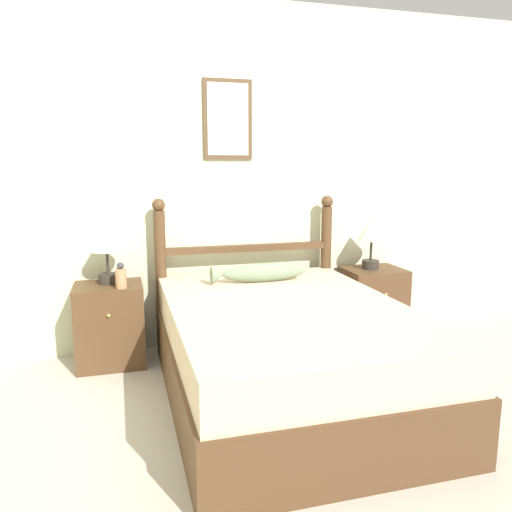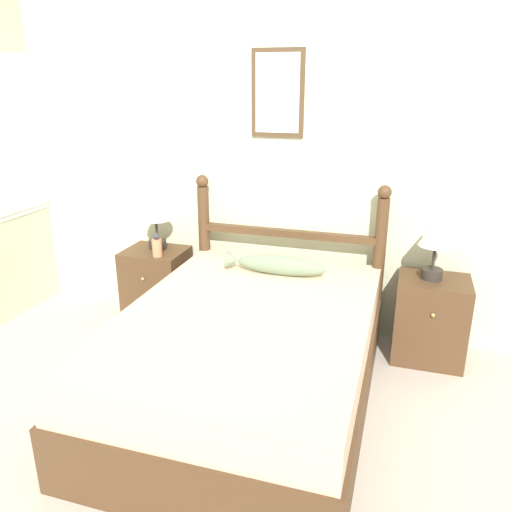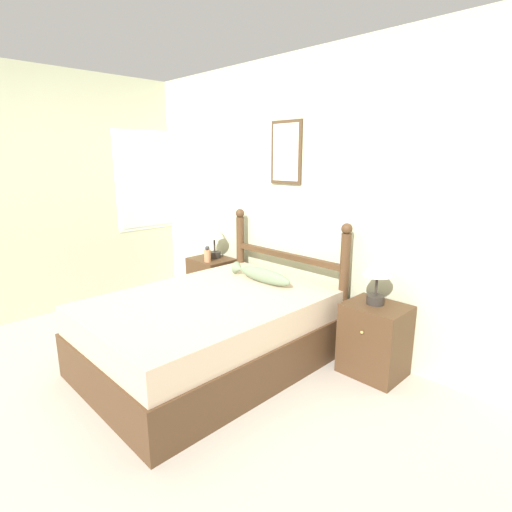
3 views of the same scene
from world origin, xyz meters
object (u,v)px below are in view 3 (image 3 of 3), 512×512
Objects in this scene: nightstand_right at (374,340)px; bottle at (208,255)px; bed at (211,331)px; nightstand_left at (212,283)px; fish_pillow at (261,275)px; table_lamp_left at (214,233)px; table_lamp_right at (378,269)px.

bottle is at bearing -176.51° from nightstand_right.
bed is 1.30m from nightstand_left.
bed is 0.68m from fish_pillow.
bed is 1.44m from table_lamp_left.
bed reaches higher than nightstand_left.
fish_pillow reaches higher than nightstand_right.
table_lamp_right reaches higher than fish_pillow.
nightstand_right is 1.42× the size of table_lamp_left.
fish_pillow is at bearing -165.95° from table_lamp_right.
nightstand_left is 1.10m from fish_pillow.
table_lamp_right reaches higher than bed.
nightstand_right is at bearing -26.05° from table_lamp_right.
bottle reaches higher than bed.
nightstand_right is 0.56m from table_lamp_right.
table_lamp_left is (0.00, 0.05, 0.56)m from nightstand_left.
table_lamp_right is 0.59× the size of fish_pillow.
table_lamp_left reaches higher than bottle.
table_lamp_right is at bearing 40.10° from bed.
nightstand_right is 0.85× the size of fish_pillow.
table_lamp_left reaches higher than nightstand_left.
fish_pillow reaches higher than bed.
fish_pillow is (0.92, -0.12, -0.00)m from bottle.
table_lamp_right is at bearing 14.05° from fish_pillow.
table_lamp_right is (1.99, -0.03, 0.00)m from table_lamp_left.
table_lamp_left is at bearing 84.96° from nightstand_left.
nightstand_right is at bearing 0.00° from nightstand_left.
table_lamp_right reaches higher than bottle.
table_lamp_right is (-0.02, 0.01, 0.56)m from nightstand_right.
fish_pillow is (-0.98, -0.25, -0.20)m from table_lamp_right.
table_lamp_left is (-1.00, 0.86, 0.56)m from bed.
table_lamp_left reaches higher than bed.
bottle reaches higher than nightstand_right.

